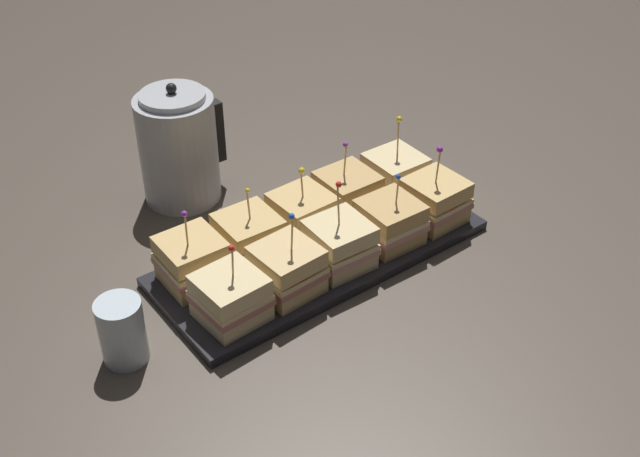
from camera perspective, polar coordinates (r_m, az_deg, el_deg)
The scene contains 14 objects.
ground_plane at distance 1.44m, azimuth -0.00°, elevation -1.99°, with size 6.00×6.00×0.00m, color #4C4238.
serving_platter at distance 1.44m, azimuth -0.00°, elevation -1.71°, with size 0.60×0.25×0.02m.
sandwich_front_far_left at distance 1.27m, azimuth -6.38°, elevation -4.90°, with size 0.11×0.11×0.14m.
sandwich_front_left at distance 1.32m, azimuth -2.37°, elevation -2.95°, with size 0.11×0.11×0.16m.
sandwich_front_center at distance 1.37m, azimuth 1.45°, elevation -1.13°, with size 0.11×0.11×0.17m.
sandwich_front_right at distance 1.43m, azimuth 4.97°, elevation 0.45°, with size 0.11×0.11×0.14m.
sandwich_front_far_right at distance 1.49m, azimuth 8.17°, elevation 1.98°, with size 0.11×0.11×0.16m.
sandwich_back_far_left at distance 1.35m, azimuth -9.07°, elevation -2.30°, with size 0.10×0.11×0.15m.
sandwich_back_left at distance 1.39m, azimuth -5.08°, elevation -0.67°, with size 0.11×0.11×0.14m.
sandwich_back_center at distance 1.44m, azimuth -1.15°, elevation 0.96°, with size 0.11×0.11×0.14m.
sandwich_back_right at distance 1.50m, azimuth 1.96°, elevation 2.46°, with size 0.10×0.10×0.15m.
sandwich_back_far_right at distance 1.56m, azimuth 5.35°, elevation 3.79°, with size 0.10×0.10×0.16m.
kettle_steel at distance 1.57m, azimuth -10.01°, elevation 5.72°, with size 0.17×0.15×0.24m.
drinking_glass at distance 1.25m, azimuth -13.89°, elevation -7.10°, with size 0.07×0.07×0.11m.
Camera 1 is at (-0.68, -0.90, 0.89)m, focal length 45.00 mm.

